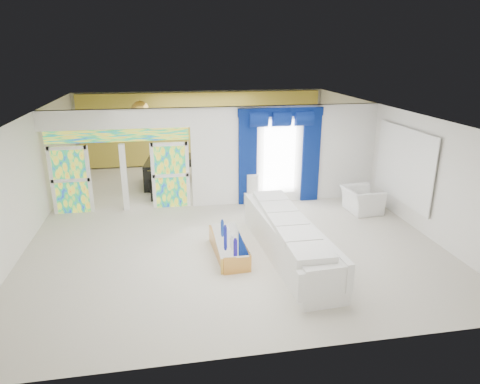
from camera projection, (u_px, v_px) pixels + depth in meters
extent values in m
plane|color=#B7AF9E|center=(223.00, 215.00, 12.41)|extent=(12.00, 12.00, 0.00)
cube|color=white|center=(286.00, 154.00, 13.22)|extent=(5.70, 0.18, 3.00)
cube|color=white|center=(116.00, 119.00, 12.00)|extent=(4.30, 0.18, 0.55)
cube|color=#994C3F|center=(71.00, 180.00, 12.32)|extent=(0.95, 0.04, 2.00)
cube|color=#994C3F|center=(171.00, 175.00, 12.79)|extent=(0.95, 0.04, 2.00)
cube|color=#994C3F|center=(118.00, 136.00, 12.15)|extent=(4.00, 0.05, 0.35)
cube|color=white|center=(279.00, 157.00, 13.10)|extent=(1.00, 0.02, 2.30)
cube|color=#031040|center=(248.00, 160.00, 12.92)|extent=(0.55, 0.10, 2.80)
cube|color=#031040|center=(311.00, 157.00, 13.25)|extent=(0.55, 0.10, 2.80)
cube|color=#031040|center=(281.00, 112.00, 12.63)|extent=(2.60, 0.12, 0.25)
cube|color=white|center=(404.00, 165.00, 11.79)|extent=(0.04, 2.70, 1.90)
cube|color=gold|center=(203.00, 129.00, 17.44)|extent=(9.70, 0.12, 2.90)
cube|color=silver|center=(288.00, 240.00, 9.84)|extent=(1.22, 4.45, 0.84)
cube|color=#C7893E|center=(229.00, 247.00, 9.97)|extent=(0.73, 1.87, 0.41)
cube|color=white|center=(262.00, 198.00, 13.30)|extent=(1.15, 0.45, 0.37)
cylinder|color=silver|center=(253.00, 184.00, 13.10)|extent=(0.36, 0.36, 0.58)
imported|color=silver|center=(362.00, 200.00, 12.62)|extent=(1.02, 1.15, 0.72)
cube|color=black|center=(166.00, 173.00, 15.09)|extent=(1.52, 1.89, 0.88)
cube|color=black|center=(167.00, 194.00, 13.68)|extent=(1.02, 0.49, 0.33)
cube|color=tan|center=(71.00, 188.00, 13.41)|extent=(0.64, 0.59, 0.87)
sphere|color=gold|center=(140.00, 110.00, 14.36)|extent=(0.60, 0.60, 0.60)
cylinder|color=white|center=(228.00, 232.00, 10.15)|extent=(0.11, 0.11, 0.11)
cylinder|color=#151C96|center=(225.00, 233.00, 9.89)|extent=(0.08, 0.08, 0.29)
cylinder|color=silver|center=(232.00, 240.00, 9.68)|extent=(0.10, 0.10, 0.14)
cylinder|color=navy|center=(222.00, 225.00, 10.43)|extent=(0.08, 0.08, 0.20)
cylinder|color=#21169A|center=(235.00, 245.00, 9.37)|extent=(0.09, 0.09, 0.21)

